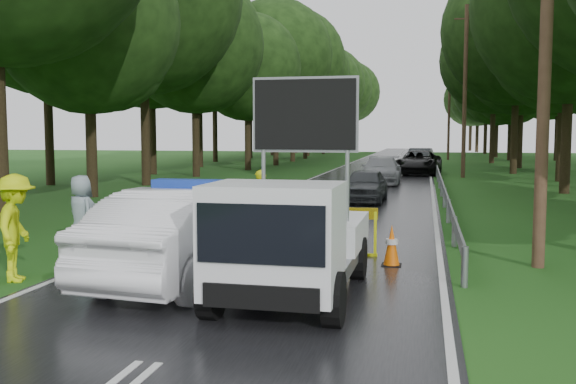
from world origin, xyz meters
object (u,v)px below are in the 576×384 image
(officer, at_px, (260,202))
(queue_car_first, at_px, (365,185))
(queue_car_third, at_px, (418,163))
(police_sedan, at_px, (189,235))
(barrier, at_px, (318,219))
(civilian, at_px, (329,216))
(queue_car_second, at_px, (381,170))
(work_truck, at_px, (291,240))
(queue_car_fourth, at_px, (420,158))

(officer, distance_m, queue_car_first, 8.54)
(queue_car_first, bearing_deg, queue_car_third, 85.34)
(police_sedan, bearing_deg, barrier, -115.99)
(civilian, height_order, queue_car_second, civilian)
(queue_car_first, xyz_separation_m, queue_car_second, (0.00, 8.91, 0.06))
(officer, distance_m, queue_car_second, 17.33)
(work_truck, distance_m, civilian, 4.44)
(officer, relative_size, queue_car_fourth, 0.37)
(police_sedan, relative_size, queue_car_first, 1.37)
(work_truck, bearing_deg, queue_car_first, 91.30)
(queue_car_second, bearing_deg, queue_car_fourth, 83.28)
(barrier, bearing_deg, officer, 123.63)
(police_sedan, relative_size, work_truck, 1.16)
(police_sedan, bearing_deg, queue_car_third, -90.61)
(work_truck, bearing_deg, civilian, 91.38)
(queue_car_first, distance_m, queue_car_fourth, 24.74)
(queue_car_third, distance_m, queue_car_fourth, 7.83)
(barrier, xyz_separation_m, queue_car_second, (0.00, 19.92, -0.09))
(civilian, relative_size, queue_car_second, 0.32)
(queue_car_first, relative_size, queue_car_third, 0.69)
(police_sedan, distance_m, work_truck, 2.18)
(civilian, relative_size, queue_car_third, 0.28)
(work_truck, distance_m, queue_car_fourth, 39.45)
(police_sedan, distance_m, queue_car_third, 30.94)
(queue_car_second, xyz_separation_m, queue_car_fourth, (1.80, 15.76, 0.05))
(queue_car_third, bearing_deg, civilian, -87.52)
(police_sedan, xyz_separation_m, queue_car_first, (1.81, 13.88, -0.19))
(civilian, height_order, queue_car_third, civilian)
(barrier, distance_m, queue_car_second, 19.92)
(officer, bearing_deg, work_truck, 94.63)
(police_sedan, relative_size, queue_car_third, 0.94)
(queue_car_fourth, bearing_deg, officer, -88.98)
(police_sedan, height_order, queue_car_first, police_sedan)
(officer, bearing_deg, queue_car_first, -117.26)
(barrier, distance_m, queue_car_first, 11.00)
(work_truck, relative_size, queue_car_fourth, 0.98)
(work_truck, bearing_deg, queue_car_second, 91.02)
(officer, xyz_separation_m, queue_car_fourth, (3.77, 32.98, -0.09))
(queue_car_third, bearing_deg, queue_car_second, -96.78)
(barrier, bearing_deg, queue_car_third, 83.83)
(queue_car_fourth, bearing_deg, queue_car_third, -82.46)
(civilian, xyz_separation_m, queue_car_first, (-0.13, 10.30, -0.14))
(barrier, relative_size, officer, 1.52)
(queue_car_first, height_order, queue_car_second, queue_car_second)
(queue_car_third, height_order, queue_car_fourth, queue_car_third)
(barrier, bearing_deg, queue_car_first, 87.53)
(barrier, height_order, queue_car_fourth, queue_car_fourth)
(barrier, height_order, queue_car_second, queue_car_second)
(officer, xyz_separation_m, queue_car_second, (1.97, 17.22, -0.13))
(barrier, bearing_deg, queue_car_second, 87.53)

